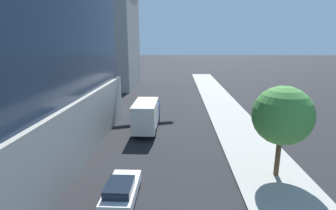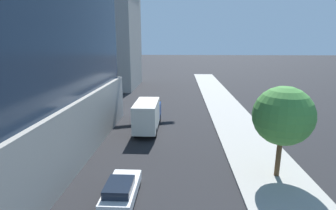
{
  "view_description": "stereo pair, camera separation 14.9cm",
  "coord_description": "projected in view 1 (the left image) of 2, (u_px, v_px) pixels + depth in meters",
  "views": [
    {
      "loc": [
        1.04,
        1.82,
        9.75
      ],
      "look_at": [
        0.41,
        17.55,
        5.84
      ],
      "focal_mm": 27.36,
      "sensor_mm": 36.0,
      "label": 1
    },
    {
      "loc": [
        1.19,
        1.82,
        9.75
      ],
      "look_at": [
        0.41,
        17.55,
        5.84
      ],
      "focal_mm": 27.36,
      "sensor_mm": 36.0,
      "label": 2
    }
  ],
  "objects": [
    {
      "name": "box_truck",
      "position": [
        147.0,
        114.0,
        28.49
      ],
      "size": [
        2.38,
        7.77,
        3.46
      ],
      "color": "#1E4799",
      "rests_on": "ground"
    },
    {
      "name": "construction_building",
      "position": [
        102.0,
        23.0,
        53.86
      ],
      "size": [
        25.9,
        15.48,
        32.04
      ],
      "color": "#9E9B93",
      "rests_on": "ground"
    },
    {
      "name": "car_white",
      "position": [
        121.0,
        190.0,
        15.94
      ],
      "size": [
        1.89,
        4.23,
        1.48
      ],
      "color": "silver",
      "rests_on": "ground"
    },
    {
      "name": "sidewalk",
      "position": [
        267.0,
        171.0,
        19.69
      ],
      "size": [
        5.48,
        120.0,
        0.15
      ],
      "primitive_type": "cube",
      "color": "#9E9B93",
      "rests_on": "ground"
    },
    {
      "name": "street_tree",
      "position": [
        282.0,
        116.0,
        17.9
      ],
      "size": [
        4.18,
        4.18,
        6.67
      ],
      "color": "brown",
      "rests_on": "sidewalk"
    }
  ]
}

